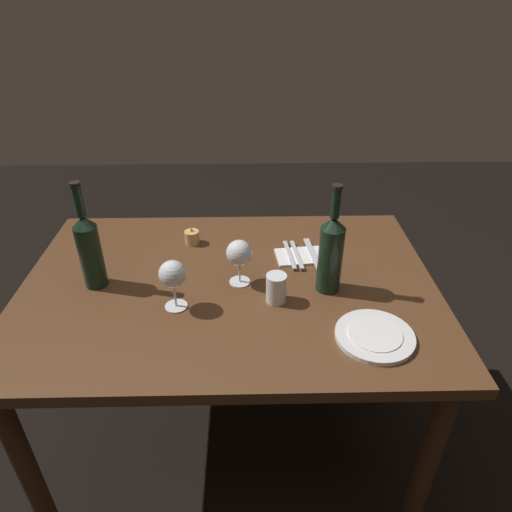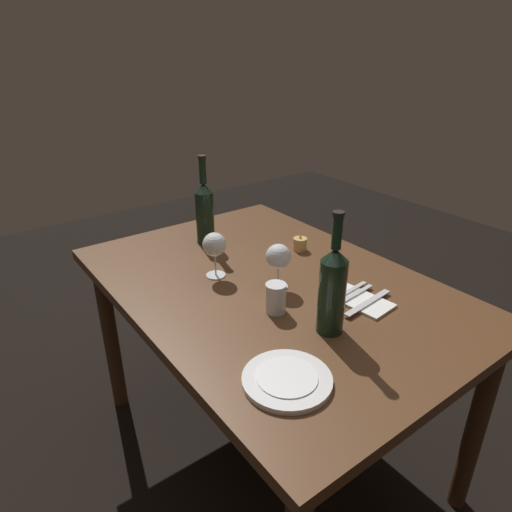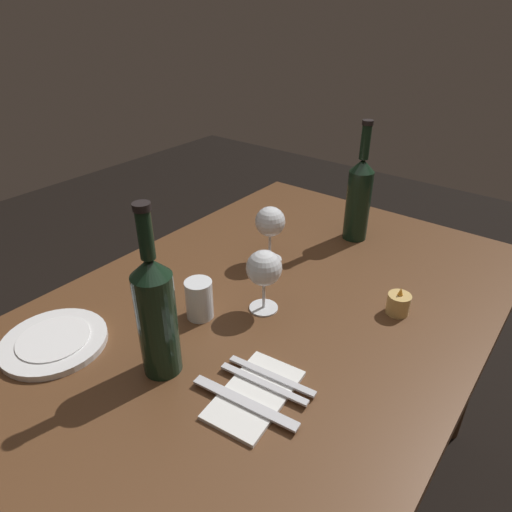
{
  "view_description": "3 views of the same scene",
  "coord_description": "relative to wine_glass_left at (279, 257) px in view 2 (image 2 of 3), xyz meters",
  "views": [
    {
      "loc": [
        0.06,
        -1.18,
        1.58
      ],
      "look_at": [
        0.09,
        -0.05,
        0.87
      ],
      "focal_mm": 32.11,
      "sensor_mm": 36.0,
      "label": 1
    },
    {
      "loc": [
        1.02,
        -0.81,
        1.46
      ],
      "look_at": [
        0.01,
        -0.07,
        0.86
      ],
      "focal_mm": 31.72,
      "sensor_mm": 36.0,
      "label": 2
    },
    {
      "loc": [
        0.71,
        0.5,
        1.36
      ],
      "look_at": [
        0.0,
        -0.05,
        0.85
      ],
      "focal_mm": 31.78,
      "sensor_mm": 36.0,
      "label": 3
    }
  ],
  "objects": [
    {
      "name": "votive_candle",
      "position": [
        -0.17,
        0.25,
        -0.08
      ],
      "size": [
        0.05,
        0.05,
        0.07
      ],
      "color": "#DBB266",
      "rests_on": "dining_table"
    },
    {
      "name": "folded_napkin",
      "position": [
        0.22,
        0.14,
        -0.1
      ],
      "size": [
        0.2,
        0.13,
        0.01
      ],
      "color": "white",
      "rests_on": "dining_table"
    },
    {
      "name": "wine_glass_right",
      "position": [
        -0.19,
        -0.12,
        0.01
      ],
      "size": [
        0.08,
        0.08,
        0.16
      ],
      "color": "white",
      "rests_on": "dining_table"
    },
    {
      "name": "fork_outer",
      "position": [
        0.17,
        0.14,
        -0.09
      ],
      "size": [
        0.03,
        0.18,
        0.0
      ],
      "color": "silver",
      "rests_on": "folded_napkin"
    },
    {
      "name": "wine_bottle_second",
      "position": [
        0.27,
        -0.04,
        0.03
      ],
      "size": [
        0.07,
        0.07,
        0.34
      ],
      "color": "black",
      "rests_on": "dining_table"
    },
    {
      "name": "wine_bottle",
      "position": [
        -0.45,
        -0.01,
        0.02
      ],
      "size": [
        0.07,
        0.07,
        0.34
      ],
      "color": "black",
      "rests_on": "dining_table"
    },
    {
      "name": "dinner_plate",
      "position": [
        0.36,
        -0.27,
        -0.1
      ],
      "size": [
        0.21,
        0.21,
        0.02
      ],
      "color": "white",
      "rests_on": "dining_table"
    },
    {
      "name": "wine_glass_left",
      "position": [
        0.0,
        0.0,
        0.0
      ],
      "size": [
        0.08,
        0.08,
        0.15
      ],
      "color": "white",
      "rests_on": "dining_table"
    },
    {
      "name": "table_knife",
      "position": [
        0.25,
        0.14,
        -0.09
      ],
      "size": [
        0.04,
        0.21,
        0.0
      ],
      "color": "silver",
      "rests_on": "folded_napkin"
    },
    {
      "name": "dining_table",
      "position": [
        -0.04,
        -0.0,
        -0.19
      ],
      "size": [
        1.3,
        0.9,
        0.74
      ],
      "color": "#56351E",
      "rests_on": "ground"
    },
    {
      "name": "water_tumbler",
      "position": [
        0.11,
        -0.1,
        -0.07
      ],
      "size": [
        0.06,
        0.06,
        0.09
      ],
      "color": "white",
      "rests_on": "dining_table"
    },
    {
      "name": "ground_plane",
      "position": [
        -0.04,
        -0.0,
        -0.85
      ],
      "size": [
        6.0,
        6.0,
        0.0
      ],
      "primitive_type": "plane",
      "color": "black"
    },
    {
      "name": "fork_inner",
      "position": [
        0.19,
        0.14,
        -0.09
      ],
      "size": [
        0.03,
        0.18,
        0.0
      ],
      "color": "silver",
      "rests_on": "folded_napkin"
    }
  ]
}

